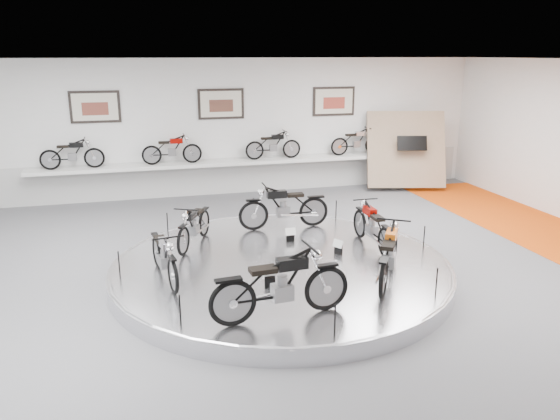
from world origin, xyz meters
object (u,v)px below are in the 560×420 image
object	(u,v)px
bike_f	(389,254)
shelf	(224,163)
bike_c	(194,225)
display_platform	(281,269)
bike_d	(164,255)
bike_b	(284,206)
bike_e	(281,284)
bike_a	(372,225)

from	to	relation	value
bike_f	shelf	bearing A→B (deg)	44.37
bike_c	bike_f	size ratio (longest dim) A/B	0.87
bike_c	bike_f	world-z (taller)	bike_f
display_platform	bike_d	world-z (taller)	bike_d
display_platform	bike_c	bearing A→B (deg)	137.15
bike_b	bike_e	xyz separation A→B (m)	(-1.22, -4.20, 0.03)
bike_b	bike_f	bearing A→B (deg)	107.23
shelf	bike_e	world-z (taller)	bike_e
bike_a	bike_b	size ratio (longest dim) A/B	0.90
shelf	bike_f	xyz separation A→B (m)	(1.54, -7.79, -0.19)
bike_d	bike_a	bearing A→B (deg)	89.16
shelf	bike_f	world-z (taller)	bike_f
shelf	bike_d	size ratio (longest dim) A/B	7.10
bike_a	bike_c	world-z (taller)	bike_a
shelf	bike_f	distance (m)	7.95
bike_a	bike_e	world-z (taller)	bike_e
display_platform	shelf	world-z (taller)	shelf
display_platform	bike_f	size ratio (longest dim) A/B	3.69
display_platform	bike_a	bearing A→B (deg)	9.17
bike_b	bike_d	world-z (taller)	bike_b
display_platform	bike_e	distance (m)	2.39
display_platform	bike_b	size ratio (longest dim) A/B	3.66
bike_a	bike_f	size ratio (longest dim) A/B	0.91
bike_a	bike_f	distance (m)	1.78
bike_d	bike_f	world-z (taller)	bike_f
shelf	bike_a	world-z (taller)	bike_a
bike_c	bike_f	xyz separation A→B (m)	(3.02, -2.76, 0.07)
bike_f	display_platform	bearing A→B (deg)	81.05
display_platform	bike_f	world-z (taller)	bike_f
shelf	bike_a	xyz separation A→B (m)	(2.00, -6.08, -0.24)
bike_c	bike_e	xyz separation A→B (m)	(0.87, -3.58, 0.10)
bike_c	bike_f	bearing A→B (deg)	74.58
bike_e	bike_f	distance (m)	2.30
bike_b	bike_f	xyz separation A→B (m)	(0.93, -3.39, -0.01)
display_platform	bike_b	bearing A→B (deg)	73.04
shelf	bike_b	distance (m)	4.45
bike_a	bike_c	distance (m)	3.64
display_platform	bike_e	size ratio (longest dim) A/B	3.44
bike_a	bike_d	distance (m)	4.23
display_platform	bike_d	bearing A→B (deg)	-172.49
display_platform	bike_c	distance (m)	2.10
bike_a	bike_e	distance (m)	3.64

